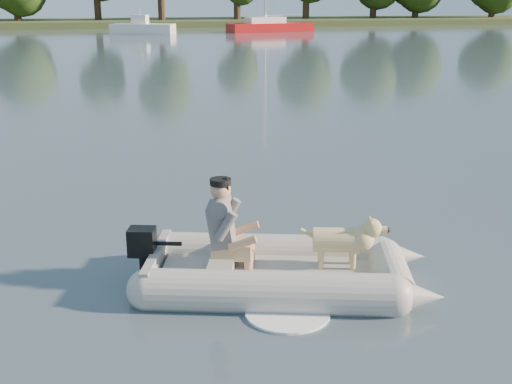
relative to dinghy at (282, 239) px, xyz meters
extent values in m
plane|color=slate|center=(-0.45, -0.60, -0.53)|extent=(160.00, 160.00, 0.00)
cube|color=#47512D|center=(-0.45, 61.40, -0.28)|extent=(160.00, 12.00, 0.70)
cylinder|color=#332316|center=(-10.35, 60.73, 0.94)|extent=(0.70, 0.70, 2.94)
cylinder|color=#332316|center=(-2.87, 61.35, 1.30)|extent=(0.70, 0.70, 3.67)
cylinder|color=#332316|center=(3.25, 59.55, 1.61)|extent=(0.70, 0.70, 4.29)
cylinder|color=#332316|center=(10.85, 59.83, 1.07)|extent=(0.70, 0.70, 3.21)
cylinder|color=#332316|center=(18.26, 60.44, 1.43)|extent=(0.70, 0.70, 3.94)
cylinder|color=#332316|center=(25.82, 60.71, 1.22)|extent=(0.70, 0.70, 3.52)
cylinder|color=#332316|center=(30.60, 60.48, 1.07)|extent=(0.70, 0.70, 3.21)
cylinder|color=#332316|center=(39.61, 60.18, 0.95)|extent=(0.70, 0.70, 2.96)
cube|color=#A11214|center=(11.40, 47.87, -0.27)|extent=(7.48, 3.50, 0.90)
cube|color=white|center=(10.96, 47.79, 0.41)|extent=(3.40, 2.19, 0.54)
camera|label=1|loc=(-1.63, -6.17, 2.49)|focal=45.00mm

